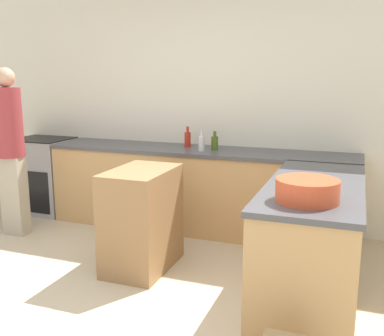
# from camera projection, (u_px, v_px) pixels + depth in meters

# --- Properties ---
(ground_plane) EXTENTS (14.00, 14.00, 0.00)m
(ground_plane) POSITION_uv_depth(u_px,v_px,m) (101.00, 319.00, 3.17)
(ground_plane) COLOR beige
(wall_back) EXTENTS (8.00, 0.06, 2.70)m
(wall_back) POSITION_uv_depth(u_px,v_px,m) (208.00, 106.00, 5.08)
(wall_back) COLOR silver
(wall_back) RESTS_ON ground_plane
(counter_back) EXTENTS (3.38, 0.66, 0.91)m
(counter_back) POSITION_uv_depth(u_px,v_px,m) (198.00, 189.00, 4.95)
(counter_back) COLOR tan
(counter_back) RESTS_ON ground_plane
(counter_peninsula) EXTENTS (0.69, 1.75, 0.91)m
(counter_peninsula) POSITION_uv_depth(u_px,v_px,m) (312.00, 241.00, 3.41)
(counter_peninsula) COLOR tan
(counter_peninsula) RESTS_ON ground_plane
(range_oven) EXTENTS (0.73, 0.64, 0.92)m
(range_oven) POSITION_uv_depth(u_px,v_px,m) (44.00, 175.00, 5.65)
(range_oven) COLOR #99999E
(range_oven) RESTS_ON ground_plane
(island_table) EXTENTS (0.49, 0.76, 0.89)m
(island_table) POSITION_uv_depth(u_px,v_px,m) (142.00, 219.00, 3.95)
(island_table) COLOR #997047
(island_table) RESTS_ON ground_plane
(mixing_bowl) EXTENTS (0.40, 0.40, 0.15)m
(mixing_bowl) POSITION_uv_depth(u_px,v_px,m) (307.00, 190.00, 2.83)
(mixing_bowl) COLOR #DB512D
(mixing_bowl) RESTS_ON counter_peninsula
(vinegar_bottle_clear) EXTENTS (0.07, 0.07, 0.21)m
(vinegar_bottle_clear) POSITION_uv_depth(u_px,v_px,m) (202.00, 143.00, 4.71)
(vinegar_bottle_clear) COLOR silver
(vinegar_bottle_clear) RESTS_ON counter_back
(hot_sauce_bottle) EXTENTS (0.07, 0.07, 0.23)m
(hot_sauce_bottle) POSITION_uv_depth(u_px,v_px,m) (188.00, 139.00, 4.97)
(hot_sauce_bottle) COLOR red
(hot_sauce_bottle) RESTS_ON counter_back
(olive_oil_bottle) EXTENTS (0.07, 0.07, 0.20)m
(olive_oil_bottle) POSITION_uv_depth(u_px,v_px,m) (215.00, 142.00, 4.79)
(olive_oil_bottle) COLOR #475B1E
(olive_oil_bottle) RESTS_ON counter_back
(person_by_range) EXTENTS (0.28, 0.28, 1.77)m
(person_by_range) POSITION_uv_depth(u_px,v_px,m) (10.00, 144.00, 4.69)
(person_by_range) COLOR #ADA38E
(person_by_range) RESTS_ON ground_plane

